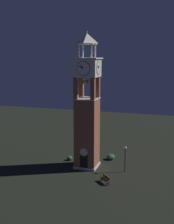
# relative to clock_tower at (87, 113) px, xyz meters

# --- Properties ---
(ground) EXTENTS (80.00, 80.00, 0.00)m
(ground) POSITION_rel_clock_tower_xyz_m (0.00, 0.00, -7.63)
(ground) COLOR black
(clock_tower) EXTENTS (3.50, 3.50, 18.50)m
(clock_tower) POSITION_rel_clock_tower_xyz_m (0.00, 0.00, 0.00)
(clock_tower) COLOR #93543D
(clock_tower) RESTS_ON ground
(park_bench) EXTENTS (1.43, 1.45, 0.95)m
(park_bench) POSITION_rel_clock_tower_xyz_m (3.83, -4.56, -7.15)
(park_bench) COLOR brown
(park_bench) RESTS_ON ground
(lamp_post) EXTENTS (0.36, 0.36, 3.55)m
(lamp_post) POSITION_rel_clock_tower_xyz_m (5.45, -0.34, -5.14)
(lamp_post) COLOR black
(lamp_post) RESTS_ON ground
(trash_bin) EXTENTS (0.52, 0.52, 0.80)m
(trash_bin) POSITION_rel_clock_tower_xyz_m (2.71, 3.88, -7.23)
(trash_bin) COLOR #4C4C51
(trash_bin) RESTS_ON ground
(shrub_near_entry) EXTENTS (1.20, 1.20, 0.81)m
(shrub_near_entry) POSITION_rel_clock_tower_xyz_m (2.57, 3.72, -7.23)
(shrub_near_entry) COLOR #336638
(shrub_near_entry) RESTS_ON ground
(shrub_left_of_tower) EXTENTS (0.80, 0.80, 0.62)m
(shrub_left_of_tower) POSITION_rel_clock_tower_xyz_m (-3.24, 1.59, -7.32)
(shrub_left_of_tower) COLOR #336638
(shrub_left_of_tower) RESTS_ON ground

